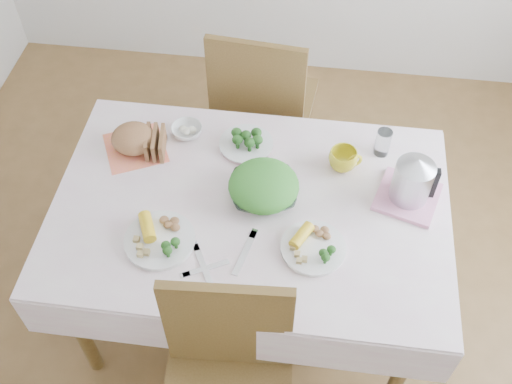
# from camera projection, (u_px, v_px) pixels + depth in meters

# --- Properties ---
(floor) EXTENTS (3.60, 3.60, 0.00)m
(floor) POSITION_uv_depth(u_px,v_px,m) (251.00, 303.00, 2.86)
(floor) COLOR brown
(floor) RESTS_ON ground
(dining_table) EXTENTS (1.40, 0.90, 0.75)m
(dining_table) POSITION_uv_depth(u_px,v_px,m) (251.00, 261.00, 2.57)
(dining_table) COLOR brown
(dining_table) RESTS_ON floor
(tablecloth) EXTENTS (1.50, 1.00, 0.01)m
(tablecloth) POSITION_uv_depth(u_px,v_px,m) (250.00, 206.00, 2.27)
(tablecloth) COLOR silver
(tablecloth) RESTS_ON dining_table
(chair_far) EXTENTS (0.51, 0.51, 1.03)m
(chair_far) POSITION_uv_depth(u_px,v_px,m) (265.00, 110.00, 3.03)
(chair_far) COLOR brown
(chair_far) RESTS_ON floor
(salad_bowl) EXTENTS (0.30, 0.30, 0.06)m
(salad_bowl) POSITION_uv_depth(u_px,v_px,m) (264.00, 191.00, 2.27)
(salad_bowl) COLOR white
(salad_bowl) RESTS_ON tablecloth
(dinner_plate_left) EXTENTS (0.28, 0.28, 0.02)m
(dinner_plate_left) POSITION_uv_depth(u_px,v_px,m) (160.00, 240.00, 2.15)
(dinner_plate_left) COLOR white
(dinner_plate_left) RESTS_ON tablecloth
(dinner_plate_right) EXTENTS (0.33, 0.33, 0.02)m
(dinner_plate_right) POSITION_uv_depth(u_px,v_px,m) (313.00, 248.00, 2.13)
(dinner_plate_right) COLOR white
(dinner_plate_right) RESTS_ON tablecloth
(broccoli_plate) EXTENTS (0.27, 0.27, 0.02)m
(broccoli_plate) POSITION_uv_depth(u_px,v_px,m) (246.00, 144.00, 2.45)
(broccoli_plate) COLOR beige
(broccoli_plate) RESTS_ON tablecloth
(napkin) EXTENTS (0.31, 0.31, 0.00)m
(napkin) POSITION_uv_depth(u_px,v_px,m) (135.00, 148.00, 2.45)
(napkin) COLOR #FF7F5B
(napkin) RESTS_ON tablecloth
(bread_loaf) EXTENTS (0.23, 0.22, 0.11)m
(bread_loaf) POSITION_uv_depth(u_px,v_px,m) (133.00, 138.00, 2.41)
(bread_loaf) COLOR brown
(bread_loaf) RESTS_ON napkin
(fruit_bowl) EXTENTS (0.17, 0.17, 0.04)m
(fruit_bowl) POSITION_uv_depth(u_px,v_px,m) (187.00, 131.00, 2.49)
(fruit_bowl) COLOR white
(fruit_bowl) RESTS_ON tablecloth
(yellow_mug) EXTENTS (0.15, 0.15, 0.09)m
(yellow_mug) POSITION_uv_depth(u_px,v_px,m) (343.00, 160.00, 2.35)
(yellow_mug) COLOR yellow
(yellow_mug) RESTS_ON tablecloth
(glass_tumbler) EXTENTS (0.06, 0.06, 0.12)m
(glass_tumbler) POSITION_uv_depth(u_px,v_px,m) (383.00, 141.00, 2.39)
(glass_tumbler) COLOR white
(glass_tumbler) RESTS_ON tablecloth
(pink_tray) EXTENTS (0.28, 0.28, 0.02)m
(pink_tray) POSITION_uv_depth(u_px,v_px,m) (407.00, 197.00, 2.28)
(pink_tray) COLOR pink
(pink_tray) RESTS_ON tablecloth
(electric_kettle) EXTENTS (0.17, 0.17, 0.20)m
(electric_kettle) POSITION_uv_depth(u_px,v_px,m) (413.00, 178.00, 2.19)
(electric_kettle) COLOR #B2B5BA
(electric_kettle) RESTS_ON pink_tray
(fork_left) EXTENTS (0.11, 0.17, 0.00)m
(fork_left) POSITION_uv_depth(u_px,v_px,m) (203.00, 265.00, 2.09)
(fork_left) COLOR silver
(fork_left) RESTS_ON tablecloth
(fork_right) EXTENTS (0.07, 0.20, 0.00)m
(fork_right) POSITION_uv_depth(u_px,v_px,m) (245.00, 253.00, 2.13)
(fork_right) COLOR silver
(fork_right) RESTS_ON tablecloth
(knife) EXTENTS (0.16, 0.09, 0.00)m
(knife) POSITION_uv_depth(u_px,v_px,m) (206.00, 268.00, 2.09)
(knife) COLOR silver
(knife) RESTS_ON tablecloth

